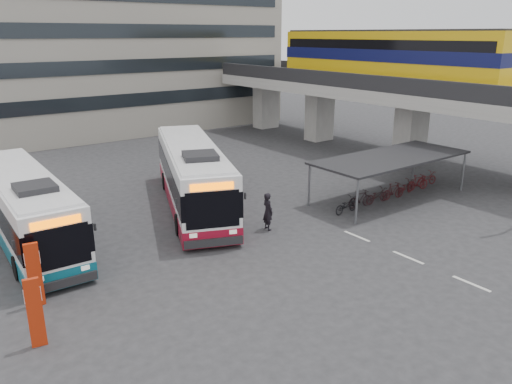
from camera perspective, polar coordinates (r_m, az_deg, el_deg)
ground at (r=23.10m, az=7.25°, el=-6.48°), size 120.00×120.00×0.00m
viaduct at (r=41.57m, az=13.78°, el=12.82°), size 8.00×32.00×9.68m
bike_shelter at (r=30.55m, az=15.05°, el=1.80°), size 10.00×4.00×2.54m
office_block at (r=55.21m, az=-15.42°, el=20.31°), size 30.00×15.00×25.00m
road_markings at (r=23.08m, az=16.99°, el=-7.17°), size 0.15×7.60×0.01m
bus_main at (r=28.17m, az=-7.23°, el=1.82°), size 7.39×13.00×3.81m
bus_teal at (r=25.50m, az=-24.86°, el=-1.71°), size 2.92×12.09×3.55m
pedestrian at (r=24.79m, az=1.36°, el=-2.23°), size 0.54×0.75×1.92m
sign_totem_south at (r=17.23m, az=-23.94°, el=-12.38°), size 0.50×0.23×2.33m
sign_totem_mid at (r=19.61m, az=-24.00°, el=-8.52°), size 0.52×0.23×2.42m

